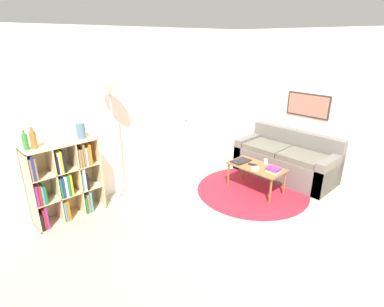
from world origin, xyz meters
The scene contains 16 objects.
ground_plane centered at (0.00, 0.00, 0.00)m, with size 14.00×14.00×0.00m, color tan.
wall_back centered at (0.02, 2.63, 1.29)m, with size 7.64×0.11×2.60m.
wall_right centered at (2.35, 1.30, 1.30)m, with size 0.08×5.61×2.60m.
rug centered at (0.99, 1.05, 0.00)m, with size 1.87×1.87×0.01m.
bookshelf centered at (-1.60, 2.42, 0.57)m, with size 0.95×0.34×1.13m.
floor_lamp centered at (-0.79, 2.37, 1.47)m, with size 0.31×0.31×1.81m.
couch centered at (1.96, 0.99, 0.30)m, with size 0.81×1.78×0.83m.
coffee_table centered at (1.04, 1.04, 0.39)m, with size 0.50×0.93×0.44m.
laptop centered at (1.01, 1.34, 0.45)m, with size 0.34×0.23×0.02m.
bowl centered at (0.90, 0.96, 0.46)m, with size 0.14×0.14×0.04m.
book_stack_on_table centered at (1.04, 0.73, 0.48)m, with size 0.17×0.22×0.07m.
cup centered at (1.22, 0.98, 0.49)m, with size 0.07×0.07×0.09m.
remote centered at (1.03, 1.11, 0.45)m, with size 0.07×0.15×0.02m.
bottle_left centered at (-1.97, 2.43, 1.23)m, with size 0.07×0.07×0.26m.
bottle_middle centered at (-1.88, 2.42, 1.24)m, with size 0.08×0.08×0.28m.
vase_on_shelf centered at (-1.27, 2.42, 1.23)m, with size 0.12×0.12×0.22m.
Camera 1 is at (-2.89, -1.54, 2.43)m, focal length 28.00 mm.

